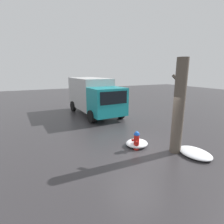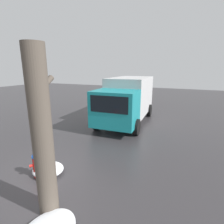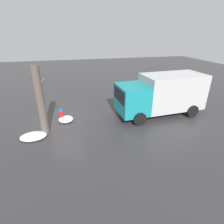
{
  "view_description": "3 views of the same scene",
  "coord_description": "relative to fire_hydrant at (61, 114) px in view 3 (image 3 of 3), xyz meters",
  "views": [
    {
      "loc": [
        -6.25,
        4.32,
        3.57
      ],
      "look_at": [
        4.15,
        -0.77,
        0.82
      ],
      "focal_mm": 28.0,
      "sensor_mm": 36.0,
      "label": 1
    },
    {
      "loc": [
        -3.74,
        -4.46,
        3.57
      ],
      "look_at": [
        4.32,
        -0.82,
        1.35
      ],
      "focal_mm": 28.0,
      "sensor_mm": 36.0,
      "label": 2
    },
    {
      "loc": [
        0.8,
        -11.56,
        5.71
      ],
      "look_at": [
        3.38,
        -1.1,
        0.76
      ],
      "focal_mm": 28.0,
      "sensor_mm": 36.0,
      "label": 3
    }
  ],
  "objects": [
    {
      "name": "snow_pile_by_hydrant",
      "position": [
        -1.61,
        -1.95,
        -0.34
      ],
      "size": [
        1.5,
        1.1,
        0.22
      ],
      "color": "white",
      "rests_on": "ground_plane"
    },
    {
      "name": "pedestrian",
      "position": [
        5.75,
        -0.65,
        0.55
      ],
      "size": [
        0.4,
        0.4,
        1.84
      ],
      "rotation": [
        0.0,
        0.0,
        4.91
      ],
      "color": "#23232D",
      "rests_on": "ground_plane"
    },
    {
      "name": "delivery_truck",
      "position": [
        7.27,
        -0.62,
        1.15
      ],
      "size": [
        6.51,
        2.97,
        2.96
      ],
      "rotation": [
        0.0,
        0.0,
        1.63
      ],
      "color": "teal",
      "rests_on": "ground_plane"
    },
    {
      "name": "ground_plane",
      "position": [
        -0.0,
        -0.0,
        -0.45
      ],
      "size": [
        60.0,
        60.0,
        0.0
      ],
      "primitive_type": "plane",
      "color": "#333033"
    },
    {
      "name": "snow_pile_curbside",
      "position": [
        0.27,
        -0.21,
        -0.3
      ],
      "size": [
        0.99,
        1.06,
        0.3
      ],
      "color": "white",
      "rests_on": "ground_plane"
    },
    {
      "name": "fire_hydrant",
      "position": [
        0.0,
        0.0,
        0.0
      ],
      "size": [
        0.42,
        0.39,
        0.88
      ],
      "rotation": [
        0.0,
        0.0,
        0.95
      ],
      "color": "red",
      "rests_on": "ground_plane"
    },
    {
      "name": "tree_trunk",
      "position": [
        -0.97,
        -1.44,
        1.61
      ],
      "size": [
        0.73,
        0.48,
        4.1
      ],
      "color": "brown",
      "rests_on": "ground_plane"
    }
  ]
}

